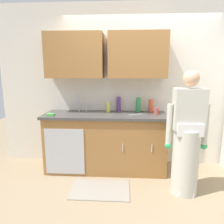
% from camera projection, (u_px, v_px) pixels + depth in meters
% --- Properties ---
extents(ground_plane, '(9.00, 9.00, 0.00)m').
position_uv_depth(ground_plane, '(142.00, 194.00, 2.72)').
color(ground_plane, '#998466').
extents(kitchen_wall_with_uppers, '(4.80, 0.44, 2.70)m').
position_uv_depth(kitchen_wall_with_uppers, '(131.00, 79.00, 3.41)').
color(kitchen_wall_with_uppers, silver).
rests_on(kitchen_wall_with_uppers, ground).
extents(counter_cabinet, '(1.90, 0.62, 0.90)m').
position_uv_depth(counter_cabinet, '(105.00, 143.00, 3.34)').
color(counter_cabinet, '#9E6B38').
rests_on(counter_cabinet, ground).
extents(countertop, '(1.96, 0.66, 0.04)m').
position_uv_depth(countertop, '(105.00, 115.00, 3.25)').
color(countertop, '#474442').
rests_on(countertop, counter_cabinet).
extents(sink, '(0.50, 0.36, 0.35)m').
position_uv_depth(sink, '(80.00, 114.00, 3.28)').
color(sink, '#B7BABF').
rests_on(sink, counter_cabinet).
extents(person_at_sink, '(0.55, 0.34, 1.62)m').
position_uv_depth(person_at_sink, '(186.00, 143.00, 2.63)').
color(person_at_sink, white).
rests_on(person_at_sink, ground).
extents(floor_mat, '(0.80, 0.50, 0.01)m').
position_uv_depth(floor_mat, '(100.00, 190.00, 2.80)').
color(floor_mat, gray).
rests_on(floor_mat, ground).
extents(bottle_water_short, '(0.07, 0.07, 0.21)m').
position_uv_depth(bottle_water_short, '(151.00, 106.00, 3.38)').
color(bottle_water_short, '#E05933').
rests_on(bottle_water_short, countertop).
extents(bottle_dish_liquid, '(0.07, 0.07, 0.24)m').
position_uv_depth(bottle_dish_liquid, '(119.00, 104.00, 3.45)').
color(bottle_dish_liquid, '#66388C').
rests_on(bottle_dish_liquid, countertop).
extents(bottle_cleaner_spray, '(0.06, 0.06, 0.17)m').
position_uv_depth(bottle_cleaner_spray, '(108.00, 107.00, 3.38)').
color(bottle_cleaner_spray, '#D8D14C').
rests_on(bottle_cleaner_spray, countertop).
extents(bottle_water_tall, '(0.08, 0.08, 0.24)m').
position_uv_depth(bottle_water_tall, '(138.00, 105.00, 3.37)').
color(bottle_water_tall, '#2D8C4C').
rests_on(bottle_water_tall, countertop).
extents(cup_by_sink, '(0.08, 0.08, 0.11)m').
position_uv_depth(cup_by_sink, '(157.00, 111.00, 3.19)').
color(cup_by_sink, '#B24C47').
rests_on(cup_by_sink, countertop).
extents(knife_on_counter, '(0.23, 0.12, 0.01)m').
position_uv_depth(knife_on_counter, '(136.00, 114.00, 3.18)').
color(knife_on_counter, silver).
rests_on(knife_on_counter, countertop).
extents(sponge, '(0.11, 0.07, 0.03)m').
position_uv_depth(sponge, '(51.00, 114.00, 3.12)').
color(sponge, '#4CBF4C').
rests_on(sponge, countertop).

